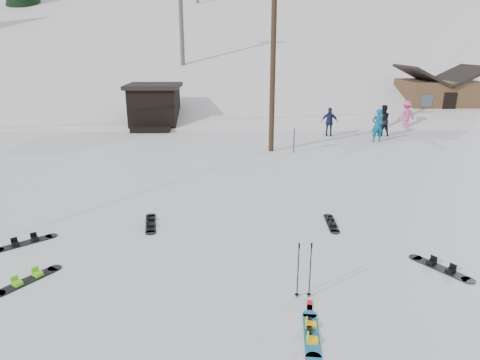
{
  "coord_description": "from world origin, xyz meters",
  "views": [
    {
      "loc": [
        -0.08,
        -7.2,
        5.22
      ],
      "look_at": [
        0.2,
        4.75,
        1.4
      ],
      "focal_mm": 32.0,
      "sensor_mm": 36.0,
      "label": 1
    }
  ],
  "objects_px": {
    "utility_pole": "(273,55)",
    "hero_snowboard": "(311,334)",
    "cabin": "(436,97)",
    "hero_skis": "(309,328)"
  },
  "relations": [
    {
      "from": "utility_pole",
      "to": "hero_snowboard",
      "type": "xyz_separation_m",
      "value": [
        -0.58,
        -14.48,
        -4.65
      ]
    },
    {
      "from": "cabin",
      "to": "hero_skis",
      "type": "relative_size",
      "value": 2.87
    },
    {
      "from": "hero_snowboard",
      "to": "hero_skis",
      "type": "relative_size",
      "value": 0.81
    },
    {
      "from": "cabin",
      "to": "hero_skis",
      "type": "bearing_deg",
      "value": -119.23
    },
    {
      "from": "cabin",
      "to": "hero_snowboard",
      "type": "distance_m",
      "value": 28.03
    },
    {
      "from": "utility_pole",
      "to": "hero_snowboard",
      "type": "height_order",
      "value": "utility_pole"
    },
    {
      "from": "utility_pole",
      "to": "hero_snowboard",
      "type": "relative_size",
      "value": 5.9
    },
    {
      "from": "hero_skis",
      "to": "cabin",
      "type": "bearing_deg",
      "value": 71.74
    },
    {
      "from": "utility_pole",
      "to": "cabin",
      "type": "height_order",
      "value": "utility_pole"
    },
    {
      "from": "utility_pole",
      "to": "hero_skis",
      "type": "height_order",
      "value": "utility_pole"
    }
  ]
}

